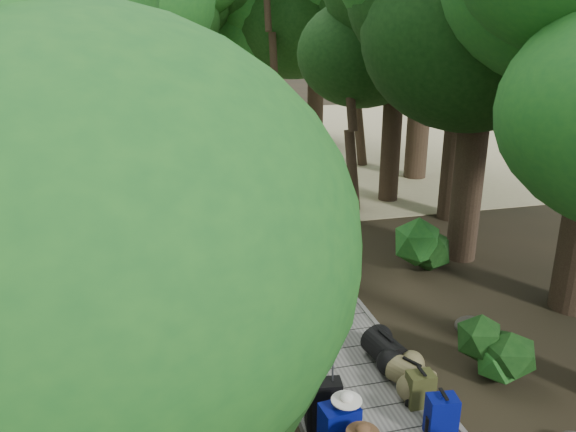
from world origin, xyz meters
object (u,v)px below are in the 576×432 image
object	(u,v)px
backpack_left_c	(339,429)
kayak	(128,177)
duffel_right_black	(385,350)
sun_lounger	(325,165)
backpack_right_d	(420,387)
lone_suitcase_on_sand	(250,187)
backpack_right_c	(442,414)
suitcase_on_boardwalk	(323,405)
duffel_right_khaki	(411,375)

from	to	relation	value
backpack_left_c	kayak	world-z (taller)	backpack_left_c
duffel_right_black	sun_lounger	bearing A→B (deg)	66.58
backpack_right_d	kayak	world-z (taller)	backpack_right_d
lone_suitcase_on_sand	backpack_left_c	bearing A→B (deg)	-100.80
backpack_right_c	suitcase_on_boardwalk	size ratio (longest dim) A/B	0.90
duffel_right_khaki	lone_suitcase_on_sand	size ratio (longest dim) A/B	1.02
backpack_right_c	lone_suitcase_on_sand	xyz separation A→B (m)	(-0.30, 11.18, -0.12)
backpack_left_c	lone_suitcase_on_sand	distance (m)	11.27
duffel_right_black	sun_lounger	size ratio (longest dim) A/B	0.34
duffel_right_khaki	kayak	xyz separation A→B (m)	(-4.03, 12.89, -0.14)
kayak	sun_lounger	bearing A→B (deg)	15.58
backpack_right_c	duffel_right_black	world-z (taller)	backpack_right_c
sun_lounger	backpack_left_c	bearing A→B (deg)	-103.28
lone_suitcase_on_sand	duffel_right_black	bearing A→B (deg)	-93.68
lone_suitcase_on_sand	kayak	xyz separation A→B (m)	(-3.65, 2.71, -0.13)
suitcase_on_boardwalk	kayak	xyz separation A→B (m)	(-2.56, 13.39, -0.29)
kayak	sun_lounger	distance (m)	6.75
backpack_left_c	suitcase_on_boardwalk	xyz separation A→B (m)	(-0.02, 0.54, -0.06)
backpack_right_c	kayak	xyz separation A→B (m)	(-3.95, 13.88, -0.25)
duffel_right_khaki	sun_lounger	world-z (taller)	sun_lounger
backpack_right_c	suitcase_on_boardwalk	distance (m)	1.47
duffel_right_khaki	kayak	world-z (taller)	duffel_right_khaki
backpack_right_c	lone_suitcase_on_sand	distance (m)	11.18
backpack_right_d	duffel_right_black	distance (m)	1.05
backpack_right_c	duffel_right_black	size ratio (longest dim) A/B	0.89
duffel_right_khaki	kayak	distance (m)	13.50
backpack_right_d	sun_lounger	bearing A→B (deg)	79.96
sun_lounger	kayak	bearing A→B (deg)	177.54
suitcase_on_boardwalk	duffel_right_khaki	bearing A→B (deg)	26.96
duffel_right_khaki	duffel_right_black	world-z (taller)	duffel_right_black
lone_suitcase_on_sand	kayak	size ratio (longest dim) A/B	0.18
duffel_right_black	duffel_right_khaki	bearing A→B (deg)	-90.98
backpack_left_c	duffel_right_black	bearing A→B (deg)	45.00
backpack_right_c	kayak	bearing A→B (deg)	113.59
backpack_left_c	duffel_right_black	world-z (taller)	backpack_left_c
suitcase_on_boardwalk	sun_lounger	bearing A→B (deg)	80.01
duffel_right_black	suitcase_on_boardwalk	distance (m)	1.80
duffel_right_black	lone_suitcase_on_sand	xyz separation A→B (m)	(-0.28, 9.51, -0.03)
duffel_right_black	sun_lounger	world-z (taller)	sun_lounger
backpack_right_d	sun_lounger	distance (m)	12.78
backpack_left_c	backpack_right_d	bearing A→B (deg)	18.50
backpack_left_c	backpack_right_c	xyz separation A→B (m)	(1.37, 0.04, -0.09)
duffel_right_khaki	lone_suitcase_on_sand	world-z (taller)	lone_suitcase_on_sand
backpack_right_d	duffel_right_black	bearing A→B (deg)	95.02
backpack_right_c	kayak	distance (m)	14.44
backpack_right_d	suitcase_on_boardwalk	size ratio (longest dim) A/B	0.78
backpack_left_c	backpack_right_c	world-z (taller)	backpack_left_c
kayak	sun_lounger	size ratio (longest dim) A/B	1.56
backpack_right_c	kayak	size ratio (longest dim) A/B	0.19
backpack_left_c	duffel_right_khaki	size ratio (longest dim) A/B	1.34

